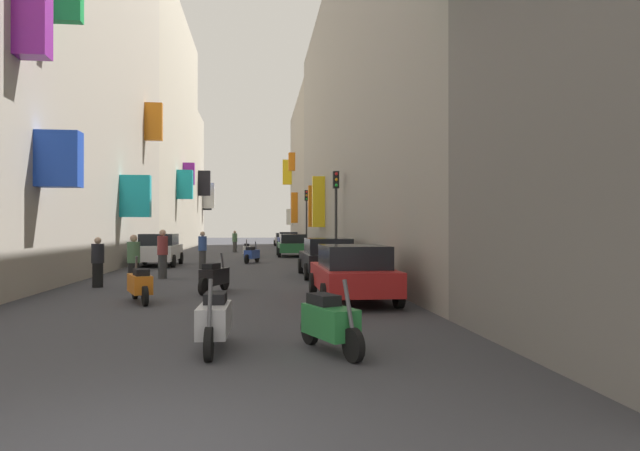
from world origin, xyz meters
The scene contains 25 objects.
ground_plane centered at (0.00, 30.00, 0.00)m, with size 140.00×140.00×0.00m, color #38383D.
building_left_mid_a centered at (-7.99, 19.90, 8.15)m, with size 7.33×22.51×16.31m.
building_left_mid_b centered at (-8.00, 42.28, 9.96)m, with size 7.21×22.23×19.93m.
building_left_mid_c centered at (-7.96, 56.70, 7.00)m, with size 7.33×6.61×14.03m.
building_right_mid_a centered at (8.00, 23.72, 7.78)m, with size 6.76×34.79×15.57m.
building_right_mid_b centered at (7.99, 50.56, 7.21)m, with size 7.02×18.89×14.42m.
parked_car_white centered at (-3.66, 23.31, 0.81)m, with size 1.98×3.94×1.56m.
parked_car_blue centered at (3.97, 46.61, 0.77)m, with size 1.99×4.12×1.47m.
parked_car_red centered at (3.57, 9.40, 0.75)m, with size 1.90×4.22×1.42m.
parked_car_green centered at (3.44, 31.34, 0.76)m, with size 1.99×4.09×1.45m.
parked_car_black centered at (3.81, 16.42, 0.77)m, with size 1.97×4.49×1.46m.
parked_car_silver centered at (3.84, 52.65, 0.71)m, with size 1.96×3.92×1.33m.
scooter_silver centered at (0.52, 4.12, 0.46)m, with size 0.47×1.90×1.13m.
scooter_orange centered at (-1.74, 9.73, 0.46)m, with size 0.84×1.90×1.13m.
scooter_green centered at (2.25, 3.76, 0.46)m, with size 0.80×1.75×1.13m.
scooter_black centered at (-0.06, 11.62, 0.46)m, with size 0.81×1.79×1.13m.
scooter_blue centered at (0.87, 24.92, 0.46)m, with size 0.83×1.85×1.13m.
scooter_white centered at (0.49, 30.74, 0.46)m, with size 0.44×1.91×1.13m.
pedestrian_crossing centered at (-3.79, 13.47, 0.77)m, with size 0.52×0.52×1.57m.
pedestrian_near_left centered at (-1.31, 21.00, 0.85)m, with size 0.45×0.45×1.70m.
pedestrian_near_right centered at (-2.28, 16.26, 0.90)m, with size 0.43×0.43×1.80m.
pedestrian_mid_street centered at (-2.55, 12.77, 0.82)m, with size 0.42×0.42×1.65m.
pedestrian_far_away centered at (-0.56, 37.86, 0.82)m, with size 0.42×0.42×1.65m.
traffic_light_near_corner centered at (4.63, 34.61, 3.07)m, with size 0.26×0.34×4.54m.
traffic_light_far_corner centered at (4.60, 19.54, 2.96)m, with size 0.26×0.34×4.35m.
Camera 1 is at (1.18, -4.37, 1.86)m, focal length 30.87 mm.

